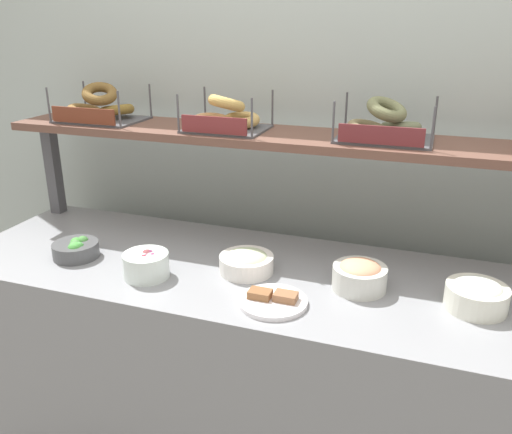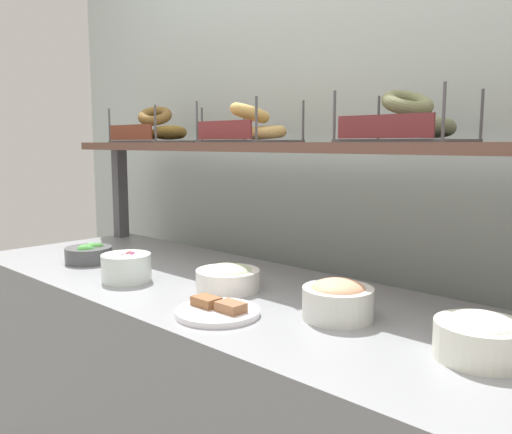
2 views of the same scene
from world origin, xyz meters
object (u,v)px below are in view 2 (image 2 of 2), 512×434
Objects in this scene: bowl_cream_cheese at (481,336)px; bagel_basket_sesame at (249,129)px; bowl_veggie_mix at (89,254)px; bowl_scallion_spread at (228,277)px; serving_plate_white at (218,311)px; bagel_basket_poppy at (405,124)px; bowl_beet_salad at (127,267)px; bowl_lox_spread at (338,299)px; bagel_basket_cinnamon_raisin at (154,130)px.

bagel_basket_sesame is at bearing 163.30° from bowl_cream_cheese.
bowl_cream_cheese reaches higher than bowl_veggie_mix.
bowl_scallion_spread is 0.24m from serving_plate_white.
bowl_beet_salad is at bearing -148.07° from bagel_basket_poppy.
bowl_scallion_spread is at bearing 8.51° from bowl_veggie_mix.
serving_plate_white is 0.71m from bagel_basket_poppy.
bagel_basket_poppy reaches higher than bowl_veggie_mix.
serving_plate_white is 0.72× the size of bagel_basket_sesame.
bowl_scallion_spread is 0.63× the size of bagel_basket_sesame.
bagel_basket_sesame is (-0.57, 0.27, 0.43)m from bowl_lox_spread.
bagel_basket_cinnamon_raisin is at bearing 166.23° from bowl_lox_spread.
bowl_scallion_spread is (-0.74, 0.00, -0.01)m from bowl_cream_cheese.
bowl_cream_cheese is at bearing 3.82° from bowl_veggie_mix.
bowl_scallion_spread reaches higher than serving_plate_white.
bowl_veggie_mix is 0.64m from bowl_scallion_spread.
bowl_beet_salad is 0.93m from bagel_basket_poppy.
bowl_cream_cheese reaches higher than bowl_scallion_spread.
bagel_basket_poppy is at bearing 139.27° from bowl_cream_cheese.
bagel_basket_cinnamon_raisin reaches higher than bagel_basket_poppy.
bowl_cream_cheese is (1.37, 0.09, 0.01)m from bowl_veggie_mix.
bowl_beet_salad reaches higher than serving_plate_white.
bagel_basket_sesame reaches higher than bowl_veggie_mix.
bowl_veggie_mix is 0.79m from serving_plate_white.
bagel_basket_poppy is (0.24, 0.47, 0.47)m from serving_plate_white.
serving_plate_white is 0.66× the size of bagel_basket_poppy.
bowl_veggie_mix is at bearing 170.90° from bowl_beet_salad.
bagel_basket_cinnamon_raisin reaches higher than bowl_beet_salad.
bagel_basket_cinnamon_raisin is at bearing 179.22° from bagel_basket_sesame.
bowl_cream_cheese is at bearing 16.86° from serving_plate_white.
serving_plate_white is at bearing -117.21° from bagel_basket_poppy.
bagel_basket_sesame reaches higher than bowl_cream_cheese.
bagel_basket_sesame is (-0.92, 0.27, 0.43)m from bowl_cream_cheese.
bagel_basket_sesame is at bearing 126.37° from serving_plate_white.
bowl_lox_spread is at bearing 0.81° from bowl_scallion_spread.
bowl_scallion_spread is 0.66m from bagel_basket_poppy.
bowl_lox_spread is 0.52m from bagel_basket_poppy.
bowl_scallion_spread is 0.88× the size of serving_plate_white.
bowl_beet_salad is 0.52× the size of bagel_basket_sesame.
bagel_basket_cinnamon_raisin reaches higher than bowl_veggie_mix.
bowl_lox_spread is (0.69, 0.15, 0.00)m from bowl_beet_salad.
bowl_scallion_spread is 0.57× the size of bagel_basket_cinnamon_raisin.
bagel_basket_poppy is at bearing 31.93° from bowl_beet_salad.
serving_plate_white is (-0.58, -0.18, -0.04)m from bowl_cream_cheese.
bagel_basket_poppy reaches higher than serving_plate_white.
bowl_scallion_spread is at bearing -20.90° from bagel_basket_cinnamon_raisin.
bagel_basket_poppy is (1.13, 0.01, -0.00)m from bagel_basket_cinnamon_raisin.
bowl_scallion_spread is 0.90m from bagel_basket_cinnamon_raisin.
bagel_basket_cinnamon_raisin is (-0.10, 0.37, 0.45)m from bowl_veggie_mix.
bowl_scallion_spread is 0.58× the size of bagel_basket_poppy.
bagel_basket_poppy is (0.40, 0.29, 0.44)m from bowl_scallion_spread.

